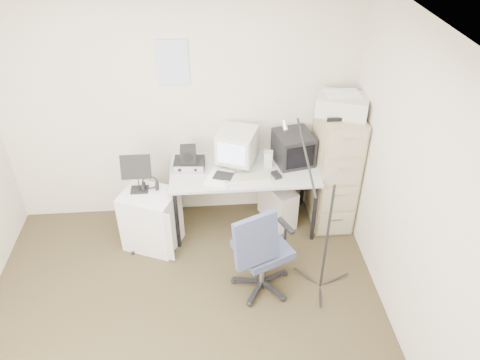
{
  "coord_description": "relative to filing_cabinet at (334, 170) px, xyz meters",
  "views": [
    {
      "loc": [
        0.27,
        -2.48,
        3.39
      ],
      "look_at": [
        0.55,
        0.95,
        0.95
      ],
      "focal_mm": 35.0,
      "sensor_mm": 36.0,
      "label": 1
    }
  ],
  "objects": [
    {
      "name": "wall_right",
      "position": [
        0.22,
        -1.48,
        0.6
      ],
      "size": [
        0.02,
        3.6,
        2.5
      ],
      "primitive_type": "cube",
      "color": "beige",
      "rests_on": "ground"
    },
    {
      "name": "side_cart",
      "position": [
        -1.91,
        -0.26,
        -0.33
      ],
      "size": [
        0.64,
        0.58,
        0.64
      ],
      "primitive_type": "cube",
      "rotation": [
        0.0,
        0.0,
        -0.4
      ],
      "color": "silver",
      "rests_on": "floor"
    },
    {
      "name": "radio_speaker",
      "position": [
        -1.51,
        0.04,
        0.25
      ],
      "size": [
        0.16,
        0.15,
        0.16
      ],
      "primitive_type": "cube",
      "rotation": [
        0.0,
        0.0,
        -0.01
      ],
      "color": "black",
      "rests_on": "radio_receiver"
    },
    {
      "name": "desk_speaker",
      "position": [
        -0.7,
        0.02,
        0.16
      ],
      "size": [
        0.1,
        0.1,
        0.16
      ],
      "primitive_type": "cube",
      "rotation": [
        0.0,
        0.0,
        -0.18
      ],
      "color": "beige",
      "rests_on": "desk"
    },
    {
      "name": "mic_stand",
      "position": [
        -0.3,
        -0.99,
        0.12
      ],
      "size": [
        0.03,
        0.03,
        1.55
      ],
      "primitive_type": "cylinder",
      "rotation": [
        0.0,
        0.0,
        1.66
      ],
      "color": "black",
      "rests_on": "floor"
    },
    {
      "name": "pc_tower",
      "position": [
        -0.57,
        0.02,
        -0.42
      ],
      "size": [
        0.39,
        0.53,
        0.46
      ],
      "primitive_type": "cube",
      "rotation": [
        0.0,
        0.0,
        0.41
      ],
      "color": "silver",
      "rests_on": "floor"
    },
    {
      "name": "papers",
      "position": [
        -1.2,
        -0.17,
        0.09
      ],
      "size": [
        0.32,
        0.37,
        0.02
      ],
      "primitive_type": "cube",
      "rotation": [
        0.0,
        0.0,
        -0.37
      ],
      "color": "white",
      "rests_on": "desk"
    },
    {
      "name": "desk",
      "position": [
        -0.95,
        -0.03,
        -0.29
      ],
      "size": [
        1.5,
        0.7,
        0.73
      ],
      "primitive_type": "cube",
      "color": "#B2B2AC",
      "rests_on": "floor"
    },
    {
      "name": "crt_monitor",
      "position": [
        -1.01,
        0.06,
        0.28
      ],
      "size": [
        0.47,
        0.48,
        0.39
      ],
      "primitive_type": "cube",
      "rotation": [
        0.0,
        0.0,
        -0.37
      ],
      "color": "silver",
      "rests_on": "desk"
    },
    {
      "name": "radio_receiver",
      "position": [
        -1.5,
        0.04,
        0.12
      ],
      "size": [
        0.32,
        0.24,
        0.09
      ],
      "primitive_type": "cube",
      "rotation": [
        0.0,
        0.0,
        -0.07
      ],
      "color": "black",
      "rests_on": "desk"
    },
    {
      "name": "music_stand",
      "position": [
        -2.0,
        -0.19,
        0.2
      ],
      "size": [
        0.31,
        0.21,
        0.42
      ],
      "primitive_type": "cube",
      "rotation": [
        0.0,
        0.0,
        0.21
      ],
      "color": "black",
      "rests_on": "side_cart"
    },
    {
      "name": "wall_calendar",
      "position": [
        -1.6,
        0.31,
        1.1
      ],
      "size": [
        0.3,
        0.02,
        0.44
      ],
      "primitive_type": "cube",
      "color": "white",
      "rests_on": "wall_back"
    },
    {
      "name": "mouse",
      "position": [
        -0.64,
        -0.19,
        0.1
      ],
      "size": [
        0.1,
        0.13,
        0.03
      ],
      "primitive_type": "cube",
      "rotation": [
        0.0,
        0.0,
        0.31
      ],
      "color": "black",
      "rests_on": "desk"
    },
    {
      "name": "office_chair",
      "position": [
        -0.86,
        -0.94,
        -0.16
      ],
      "size": [
        0.75,
        0.75,
        0.98
      ],
      "primitive_type": "cube",
      "rotation": [
        0.0,
        0.0,
        0.42
      ],
      "color": "#3C4463",
      "rests_on": "floor"
    },
    {
      "name": "floor",
      "position": [
        -1.58,
        -1.48,
        -0.66
      ],
      "size": [
        3.6,
        3.6,
        0.01
      ],
      "primitive_type": "cube",
      "color": "#332D16",
      "rests_on": "ground"
    },
    {
      "name": "crt_tv",
      "position": [
        -0.43,
        0.08,
        0.24
      ],
      "size": [
        0.43,
        0.44,
        0.32
      ],
      "primitive_type": "cube",
      "rotation": [
        0.0,
        0.0,
        0.21
      ],
      "color": "black",
      "rests_on": "desk"
    },
    {
      "name": "keyboard",
      "position": [
        -0.94,
        -0.22,
        0.09
      ],
      "size": [
        0.48,
        0.21,
        0.03
      ],
      "primitive_type": "cube",
      "rotation": [
        0.0,
        0.0,
        0.09
      ],
      "color": "silver",
      "rests_on": "desk"
    },
    {
      "name": "headphones",
      "position": [
        -1.89,
        -0.19,
        0.04
      ],
      "size": [
        0.19,
        0.19,
        0.03
      ],
      "primitive_type": "torus",
      "rotation": [
        0.0,
        0.0,
        0.1
      ],
      "color": "black",
      "rests_on": "side_cart"
    },
    {
      "name": "filing_cabinet",
      "position": [
        0.0,
        0.0,
        0.0
      ],
      "size": [
        0.4,
        0.6,
        1.3
      ],
      "primitive_type": "cube",
      "color": "tan",
      "rests_on": "floor"
    },
    {
      "name": "printer",
      "position": [
        0.0,
        0.01,
        0.74
      ],
      "size": [
        0.57,
        0.48,
        0.19
      ],
      "primitive_type": "cube",
      "rotation": [
        0.0,
        0.0,
        -0.37
      ],
      "color": "silver",
      "rests_on": "filing_cabinet"
    },
    {
      "name": "ceiling",
      "position": [
        -1.58,
        -1.48,
        1.85
      ],
      "size": [
        3.6,
        3.6,
        0.01
      ],
      "primitive_type": "cube",
      "color": "white",
      "rests_on": "ground"
    },
    {
      "name": "wall_back",
      "position": [
        -1.58,
        0.32,
        0.6
      ],
      "size": [
        3.6,
        0.02,
        2.5
      ],
      "primitive_type": "cube",
      "color": "beige",
      "rests_on": "ground"
    }
  ]
}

